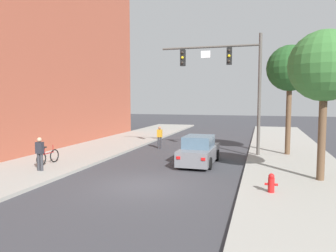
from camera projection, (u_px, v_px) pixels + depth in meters
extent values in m
plane|color=#38383D|center=(142.00, 186.00, 13.44)|extent=(120.00, 120.00, 0.00)
cube|color=#99968E|center=(15.00, 174.00, 15.27)|extent=(5.00, 60.00, 0.15)
cube|color=#99968E|center=(309.00, 197.00, 11.60)|extent=(5.00, 60.00, 0.15)
cube|color=#9E4C38|center=(15.00, 29.00, 26.40)|extent=(12.00, 20.00, 18.84)
cylinder|color=#514C47|center=(259.00, 95.00, 19.73)|extent=(0.20, 0.20, 7.50)
cylinder|color=#514C47|center=(210.00, 47.00, 20.36)|extent=(6.25, 0.14, 0.14)
cube|color=black|center=(229.00, 56.00, 20.06)|extent=(0.32, 0.28, 1.05)
sphere|color=#2D2823|center=(229.00, 51.00, 19.89)|extent=(0.18, 0.18, 0.18)
sphere|color=yellow|center=(229.00, 56.00, 19.91)|extent=(0.18, 0.18, 0.18)
sphere|color=#2D2823|center=(229.00, 61.00, 19.94)|extent=(0.18, 0.18, 0.18)
cube|color=black|center=(183.00, 58.00, 20.90)|extent=(0.32, 0.28, 1.05)
sphere|color=#2D2823|center=(182.00, 52.00, 20.73)|extent=(0.18, 0.18, 0.18)
sphere|color=yellow|center=(182.00, 58.00, 20.76)|extent=(0.18, 0.18, 0.18)
sphere|color=#2D2823|center=(182.00, 63.00, 20.79)|extent=(0.18, 0.18, 0.18)
cube|color=white|center=(206.00, 54.00, 20.45)|extent=(0.60, 0.03, 0.44)
cube|color=slate|center=(199.00, 154.00, 17.97)|extent=(1.75, 4.22, 0.80)
cube|color=slate|center=(199.00, 142.00, 17.77)|extent=(1.52, 2.02, 0.64)
cylinder|color=black|center=(190.00, 154.00, 19.47)|extent=(0.23, 0.64, 0.64)
cylinder|color=black|center=(217.00, 155.00, 19.00)|extent=(0.23, 0.64, 0.64)
cylinder|color=black|center=(179.00, 162.00, 16.99)|extent=(0.23, 0.64, 0.64)
cylinder|color=black|center=(209.00, 163.00, 16.52)|extent=(0.23, 0.64, 0.64)
cube|color=red|center=(178.00, 158.00, 16.13)|extent=(0.20, 0.04, 0.14)
cube|color=red|center=(203.00, 159.00, 15.76)|extent=(0.20, 0.04, 0.14)
cylinder|color=#333338|center=(39.00, 162.00, 15.59)|extent=(0.14, 0.14, 0.85)
cylinder|color=#333338|center=(42.00, 162.00, 15.54)|extent=(0.14, 0.14, 0.85)
cube|color=#26262D|center=(40.00, 148.00, 15.50)|extent=(0.36, 0.22, 0.56)
sphere|color=tan|center=(39.00, 140.00, 15.47)|extent=(0.22, 0.22, 0.22)
cylinder|color=#333338|center=(159.00, 143.00, 23.54)|extent=(0.14, 0.14, 0.85)
cylinder|color=#333338|center=(161.00, 143.00, 23.49)|extent=(0.14, 0.14, 0.85)
cube|color=orange|center=(160.00, 133.00, 23.46)|extent=(0.36, 0.22, 0.56)
sphere|color=#9E7051|center=(160.00, 128.00, 23.42)|extent=(0.22, 0.22, 0.22)
torus|color=black|center=(54.00, 156.00, 17.69)|extent=(0.09, 0.72, 0.72)
torus|color=black|center=(41.00, 159.00, 16.70)|extent=(0.09, 0.72, 0.72)
cylinder|color=maroon|center=(48.00, 153.00, 17.17)|extent=(0.09, 0.95, 0.05)
cylinder|color=maroon|center=(45.00, 151.00, 16.91)|extent=(0.04, 0.04, 0.35)
cylinder|color=maroon|center=(53.00, 148.00, 17.55)|extent=(0.04, 0.04, 0.40)
cube|color=black|center=(44.00, 147.00, 16.90)|extent=(0.13, 0.24, 0.06)
cylinder|color=red|center=(271.00, 185.00, 11.97)|extent=(0.24, 0.24, 0.55)
sphere|color=red|center=(271.00, 176.00, 11.94)|extent=(0.22, 0.22, 0.22)
cylinder|color=red|center=(266.00, 184.00, 12.02)|extent=(0.12, 0.09, 0.09)
cylinder|color=red|center=(276.00, 185.00, 11.92)|extent=(0.12, 0.09, 0.09)
cylinder|color=brown|center=(322.00, 137.00, 13.68)|extent=(0.32, 0.32, 3.77)
sphere|color=#387033|center=(325.00, 66.00, 13.42)|extent=(2.99, 2.99, 2.99)
cylinder|color=brown|center=(288.00, 120.00, 20.08)|extent=(0.32, 0.32, 4.34)
sphere|color=#235123|center=(290.00, 68.00, 19.81)|extent=(2.84, 2.84, 2.84)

